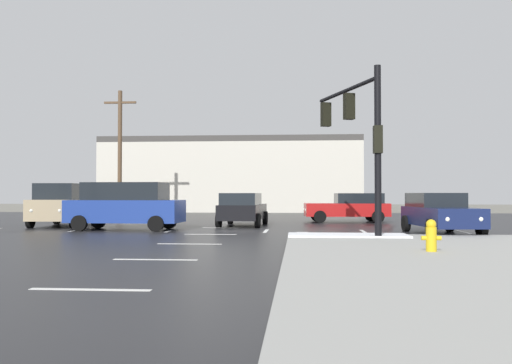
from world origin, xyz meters
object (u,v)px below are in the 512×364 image
at_px(fire_hydrant, 431,235).
at_px(suv_blue, 126,205).
at_px(sedan_red, 350,207).
at_px(sedan_navy, 439,212).
at_px(sedan_black, 243,209).
at_px(traffic_signal_mast, 359,127).
at_px(utility_pole_distant, 120,151).
at_px(suv_tan, 65,204).

distance_m(fire_hydrant, suv_blue, 13.97).
relative_size(sedan_red, sedan_navy, 0.99).
relative_size(suv_blue, sedan_black, 1.06).
height_order(fire_hydrant, sedan_navy, sedan_navy).
bearing_deg(sedan_red, traffic_signal_mast, 82.54).
bearing_deg(sedan_navy, sedan_red, -168.21).
xyz_separation_m(fire_hydrant, sedan_red, (-0.49, 16.23, 0.32)).
height_order(traffic_signal_mast, suv_blue, traffic_signal_mast).
height_order(suv_blue, sedan_black, suv_blue).
xyz_separation_m(suv_blue, utility_pole_distant, (-4.67, 13.13, 3.40)).
bearing_deg(sedan_black, traffic_signal_mast, -141.88).
bearing_deg(traffic_signal_mast, fire_hydrant, 171.41).
xyz_separation_m(sedan_red, sedan_black, (-5.46, -3.97, 0.00)).
height_order(traffic_signal_mast, suv_tan, traffic_signal_mast).
bearing_deg(sedan_black, suv_tan, 96.94).
distance_m(fire_hydrant, utility_pole_distant, 27.22).
distance_m(traffic_signal_mast, sedan_black, 8.87).
bearing_deg(fire_hydrant, sedan_black, 115.88).
height_order(sedan_navy, utility_pole_distant, utility_pole_distant).
height_order(sedan_red, sedan_navy, same).
bearing_deg(suv_tan, sedan_red, 103.71).
bearing_deg(traffic_signal_mast, suv_tan, 44.66).
height_order(sedan_navy, sedan_black, same).
xyz_separation_m(sedan_navy, sedan_black, (-8.09, 4.58, 0.00)).
xyz_separation_m(fire_hydrant, suv_blue, (-10.65, 9.03, 0.55)).
bearing_deg(sedan_red, sedan_black, 32.06).
height_order(traffic_signal_mast, sedan_red, traffic_signal_mast).
xyz_separation_m(suv_tan, sedan_black, (8.56, 0.60, -0.24)).
bearing_deg(suv_tan, suv_blue, 51.38).
distance_m(sedan_red, sedan_navy, 8.94).
xyz_separation_m(sedan_red, sedan_navy, (2.63, -8.55, 0.00)).
relative_size(suv_tan, sedan_black, 1.07).
bearing_deg(traffic_signal_mast, sedan_red, -23.96).
height_order(sedan_red, sedan_black, same).
height_order(traffic_signal_mast, utility_pole_distant, utility_pole_distant).
xyz_separation_m(suv_tan, sedan_navy, (16.65, -3.98, -0.24)).
relative_size(fire_hydrant, sedan_red, 0.17).
bearing_deg(sedan_black, suv_blue, 127.41).
relative_size(traffic_signal_mast, fire_hydrant, 7.10).
relative_size(sedan_navy, utility_pole_distant, 0.54).
relative_size(traffic_signal_mast, sedan_black, 1.22).
height_order(fire_hydrant, sedan_black, sedan_black).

